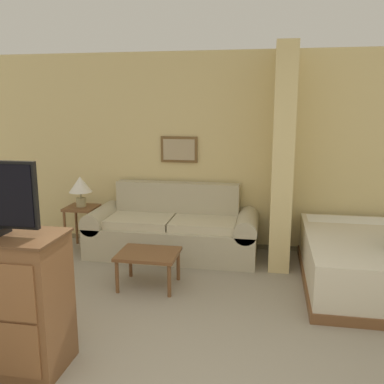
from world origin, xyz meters
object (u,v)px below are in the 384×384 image
at_px(coffee_table, 148,257).
at_px(bed, 378,262).
at_px(table_lamp, 80,186).
at_px(couch, 173,230).

bearing_deg(coffee_table, bed, 10.48).
bearing_deg(table_lamp, coffee_table, -40.22).
height_order(couch, table_lamp, table_lamp).
bearing_deg(couch, bed, -13.75).
relative_size(couch, coffee_table, 3.44).
relative_size(coffee_table, table_lamp, 1.56).
height_order(couch, coffee_table, couch).
distance_m(table_lamp, bed, 3.74).
bearing_deg(couch, coffee_table, -91.95).
height_order(couch, bed, couch).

